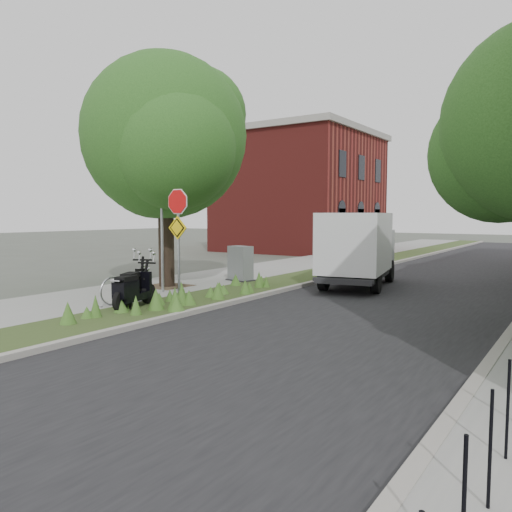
{
  "coord_description": "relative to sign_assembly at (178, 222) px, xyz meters",
  "views": [
    {
      "loc": [
        7.81,
        -9.31,
        2.52
      ],
      "look_at": [
        -0.43,
        2.88,
        1.3
      ],
      "focal_mm": 35.0,
      "sensor_mm": 36.0,
      "label": 1
    }
  ],
  "objects": [
    {
      "name": "ground",
      "position": [
        1.4,
        -0.58,
        -2.33
      ],
      "size": [
        120.0,
        120.0,
        0.0
      ],
      "primitive_type": "plane",
      "color": "#4C5147",
      "rests_on": "ground"
    },
    {
      "name": "sidewalk_near",
      "position": [
        -2.85,
        9.42,
        -2.27
      ],
      "size": [
        3.5,
        60.0,
        0.12
      ],
      "primitive_type": "cube",
      "color": "gray",
      "rests_on": "ground"
    },
    {
      "name": "verge",
      "position": [
        -0.1,
        9.42,
        -2.27
      ],
      "size": [
        2.0,
        60.0,
        0.12
      ],
      "primitive_type": "cube",
      "color": "#35481E",
      "rests_on": "ground"
    },
    {
      "name": "kerb_near",
      "position": [
        0.9,
        9.42,
        -2.26
      ],
      "size": [
        0.2,
        60.0,
        0.13
      ],
      "primitive_type": "cube",
      "color": "#9E9991",
      "rests_on": "ground"
    },
    {
      "name": "road",
      "position": [
        4.4,
        9.42,
        -2.32
      ],
      "size": [
        7.0,
        60.0,
        0.01
      ],
      "primitive_type": "cube",
      "color": "black",
      "rests_on": "ground"
    },
    {
      "name": "street_tree_main",
      "position": [
        -2.68,
        2.28,
        2.48
      ],
      "size": [
        6.21,
        5.54,
        7.66
      ],
      "color": "black",
      "rests_on": "ground"
    },
    {
      "name": "bare_post",
      "position": [
        -1.8,
        1.22,
        -0.21
      ],
      "size": [
        0.08,
        0.08,
        4.0
      ],
      "color": "#A5A8AD",
      "rests_on": "ground"
    },
    {
      "name": "bike_hoop",
      "position": [
        -1.3,
        -1.18,
        -1.83
      ],
      "size": [
        0.06,
        0.78,
        0.77
      ],
      "color": "#A5A8AD",
      "rests_on": "ground"
    },
    {
      "name": "sign_assembly",
      "position": [
        0.0,
        0.0,
        0.0
      ],
      "size": [
        0.94,
        0.08,
        3.22
      ],
      "color": "#A5A8AD",
      "rests_on": "ground"
    },
    {
      "name": "brick_building",
      "position": [
        -8.1,
        21.42,
        1.88
      ],
      "size": [
        9.4,
        10.4,
        8.3
      ],
      "color": "maroon",
      "rests_on": "ground"
    },
    {
      "name": "scooter_near",
      "position": [
        -0.8,
        -0.9,
        -1.78
      ],
      "size": [
        1.02,
        1.71,
        0.89
      ],
      "color": "black",
      "rests_on": "ground"
    },
    {
      "name": "scooter_far",
      "position": [
        -0.51,
        -1.24,
        -1.79
      ],
      "size": [
        0.66,
        1.78,
        0.86
      ],
      "color": "black",
      "rests_on": "ground"
    },
    {
      "name": "box_truck",
      "position": [
        2.47,
        6.42,
        -0.89
      ],
      "size": [
        2.8,
        5.13,
        2.2
      ],
      "color": "#262628",
      "rests_on": "ground"
    },
    {
      "name": "utility_cabinet",
      "position": [
        -1.4,
        4.79,
        -1.6
      ],
      "size": [
        1.04,
        0.79,
        1.26
      ],
      "color": "#262628",
      "rests_on": "ground"
    }
  ]
}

